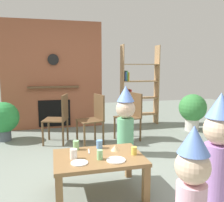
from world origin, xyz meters
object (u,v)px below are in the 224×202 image
Objects in this scene: paper_plate_rear at (79,163)px; paper_cup_far_right at (134,151)px; potted_plant_tall at (193,109)px; child_with_cone_hat at (192,184)px; birthday_cake_slice at (115,148)px; paper_cup_center at (76,145)px; paper_cup_far_left at (100,155)px; paper_plate_front at (116,160)px; paper_cup_near_left at (99,144)px; dining_chair_left at (60,116)px; child_in_pink at (218,145)px; dining_chair_middle at (94,116)px; dining_chair_right at (132,113)px; bookshelf at (136,90)px; child_by_the_chairs at (125,119)px; paper_cup_near_right at (74,154)px; coffee_table at (99,162)px; potted_plant_short at (3,118)px.

paper_cup_far_right is at bearing 8.84° from paper_plate_rear.
child_with_cone_hat is at bearing -122.85° from potted_plant_tall.
paper_cup_center is at bearing 161.43° from birthday_cake_slice.
paper_cup_far_left is 0.51× the size of paper_plate_front.
birthday_cake_slice is (0.16, -0.13, -0.02)m from paper_cup_near_left.
paper_cup_far_left is 0.59× the size of paper_plate_rear.
dining_chair_left is (-0.12, 2.04, 0.08)m from paper_plate_rear.
child_in_pink is (1.37, -0.72, 0.12)m from paper_cup_center.
paper_cup_near_left is at bearing 141.01° from birthday_cake_slice.
paper_plate_front is 0.21× the size of child_with_cone_hat.
child_in_pink reaches higher than paper_cup_center.
dining_chair_middle is 0.73m from dining_chair_right.
paper_cup_near_left is 0.28m from paper_cup_center.
dining_chair_right is (-0.50, -1.12, -0.34)m from bookshelf.
paper_cup_near_right is at bearing -9.21° from child_by_the_chairs.
potted_plant_tall reaches higher than coffee_table.
paper_cup_far_left is 0.11× the size of dining_chair_right.
paper_cup_far_right is 0.08× the size of child_by_the_chairs.
paper_cup_near_left is 0.35m from paper_cup_far_left.
dining_chair_right is at bearing 66.82° from paper_plate_front.
dining_chair_middle is (-1.23, -1.19, -0.34)m from bookshelf.
child_by_the_chairs is (0.58, 0.82, 0.11)m from paper_cup_near_left.
child_with_cone_hat is at bearing -103.82° from bookshelf.
paper_cup_near_right is 1.22× the size of paper_cup_far_right.
child_by_the_chairs reaches higher than coffee_table.
coffee_table is at bearing -117.06° from bookshelf.
paper_cup_center is 1.53m from dining_chair_middle.
paper_cup_near_right is at bearing -176.80° from coffee_table.
paper_cup_near_left is 2.51m from potted_plant_short.
dining_chair_left is at bearing 93.33° from paper_plate_rear.
child_in_pink reaches higher than paper_plate_rear.
paper_cup_center reaches higher than paper_plate_front.
paper_cup_far_right is at bearing -27.64° from paper_cup_center.
potted_plant_short is at bearing 176.46° from potted_plant_tall.
child_by_the_chairs is 1.23× the size of dining_chair_left.
potted_plant_tall is at bearing 33.66° from paper_cup_center.
bookshelf reaches higher than paper_cup_near_left.
bookshelf is 1.36m from potted_plant_tall.
coffee_table is 9.48× the size of paper_cup_far_left.
paper_cup_near_left is 1.31m from child_in_pink.
coffee_table is 0.24m from paper_plate_front.
paper_plate_rear is (-0.23, -0.15, 0.07)m from coffee_table.
child_in_pink is 1.42× the size of potted_plant_tall.
dining_chair_middle is 2.26m from potted_plant_tall.
paper_cup_near_left reaches higher than paper_plate_rear.
paper_cup_far_left is at bearing -59.49° from paper_cup_center.
potted_plant_short is (-3.87, 0.24, -0.04)m from potted_plant_tall.
paper_cup_far_left is at bearing -173.79° from paper_cup_far_right.
dining_chair_middle is (0.53, 1.74, 0.03)m from paper_cup_near_right.
paper_plate_front is at bearing -113.45° from bookshelf.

